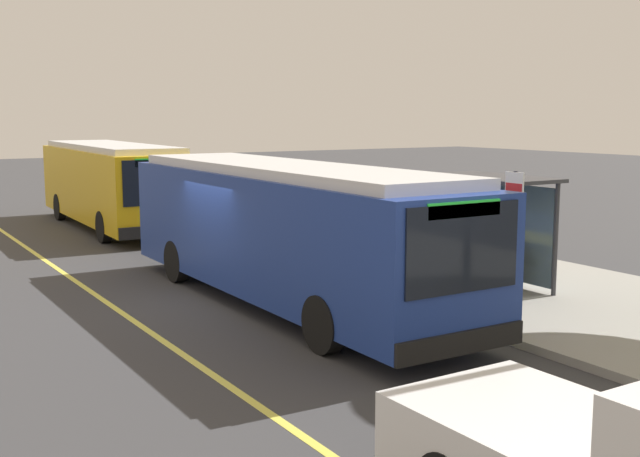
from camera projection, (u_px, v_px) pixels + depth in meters
The scene contains 8 objects.
ground_plane at pixel (221, 299), 16.98m from camera, with size 120.00×120.00×0.00m, color #38383A.
sidewalk_curb at pixel (436, 268), 20.08m from camera, with size 44.00×6.40×0.15m, color gray.
lane_stripe_center at pixel (121, 312), 15.83m from camera, with size 36.00×0.14×0.01m, color #E0D64C.
transit_bus_main at pixel (286, 228), 16.34m from camera, with size 10.99×2.63×2.95m.
transit_bus_second at pixel (112, 182), 27.48m from camera, with size 10.27×2.81×2.95m.
bus_shelter at pixel (490, 207), 17.46m from camera, with size 2.90×1.60×2.48m.
waiting_bench at pixel (488, 265), 17.48m from camera, with size 1.60×0.48×0.95m.
route_sign_post at pixel (513, 226), 14.28m from camera, with size 0.44×0.08×2.80m.
Camera 1 is at (15.24, -6.88, 3.95)m, focal length 44.10 mm.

